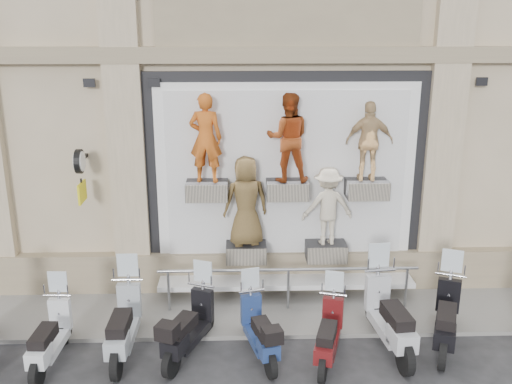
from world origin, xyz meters
TOP-DOWN VIEW (x-y plane):
  - ground at (0.00, 0.00)m, footprint 90.00×90.00m
  - sidewalk at (0.00, 2.10)m, footprint 16.00×2.20m
  - shop_vitrine at (0.02, 2.75)m, footprint 5.60×0.83m
  - guard_rail at (0.00, 2.00)m, footprint 5.06×0.10m
  - clock_sign_bracket at (-3.90, 2.47)m, footprint 0.10×0.80m
  - scooter_b at (-4.05, 0.39)m, footprint 0.59×1.75m
  - scooter_c at (-2.90, 0.64)m, footprint 0.57×1.94m
  - scooter_d at (-1.79, 0.58)m, footprint 1.16×1.90m
  - scooter_e at (-0.61, 0.49)m, footprint 0.90×1.77m
  - scooter_f at (0.53, 0.34)m, footprint 0.95×1.76m
  - scooter_g at (1.62, 0.67)m, footprint 0.83×2.13m
  - scooter_h at (2.62, 0.69)m, footprint 1.25×2.01m

SIDE VIEW (x-z plane):
  - ground at x=0.00m, z-range 0.00..0.00m
  - sidewalk at x=0.00m, z-range 0.00..0.08m
  - guard_rail at x=0.00m, z-range 0.00..0.93m
  - scooter_f at x=0.53m, z-range 0.00..1.38m
  - scooter_e at x=-0.61m, z-range 0.00..1.38m
  - scooter_b at x=-4.05m, z-range 0.00..1.40m
  - scooter_d at x=-1.79m, z-range 0.00..1.48m
  - scooter_h at x=2.62m, z-range 0.00..1.57m
  - scooter_c at x=-2.90m, z-range 0.00..1.58m
  - scooter_g at x=1.62m, z-range 0.00..1.69m
  - shop_vitrine at x=0.02m, z-range 0.23..4.53m
  - clock_sign_bracket at x=-3.90m, z-range 2.29..3.31m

